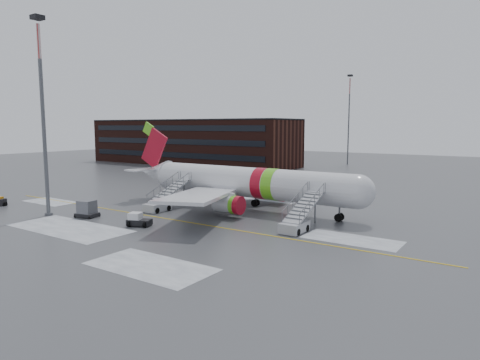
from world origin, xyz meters
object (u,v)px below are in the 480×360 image
Objects in this scene: airstair_fwd at (298,220)px; pushback_tug at (138,220)px; airstair_aft at (162,202)px; light_mast_near at (43,114)px; airliner at (243,182)px; uld_container at (87,209)px.

airstair_fwd reaches higher than pushback_tug.
airstair_fwd is 18.93m from airstair_aft.
airliner is at bearing 43.70° from light_mast_near.
airstair_aft is at bearing 180.00° from airstair_fwd.
uld_container is at bearing 22.73° from light_mast_near.
airstair_fwd and airstair_aft have the same top height.
airstair_fwd is at bearing -30.62° from airliner.
airstair_fwd is (11.04, -6.54, -2.35)m from airliner.
airliner is at bearing 149.38° from airstair_fwd.
light_mast_near is (-12.96, -2.15, 11.32)m from pushback_tug.
airliner is 12.99× the size of uld_container.
pushback_tug is at bearing -62.76° from airstair_aft.
airstair_fwd is 2.86× the size of uld_container.
pushback_tug is 8.31m from uld_container.
airliner is at bearing 39.64° from airstair_aft.
uld_container is (-23.36, -7.73, -0.15)m from airstair_fwd.
uld_container is at bearing -130.80° from airliner.
light_mast_near reaches higher than airliner.
airliner reaches higher than airstair_fwd.
airliner is 10.51m from airstair_aft.
airliner is at bearing 49.20° from uld_container.
airliner is 14.89m from pushback_tug.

